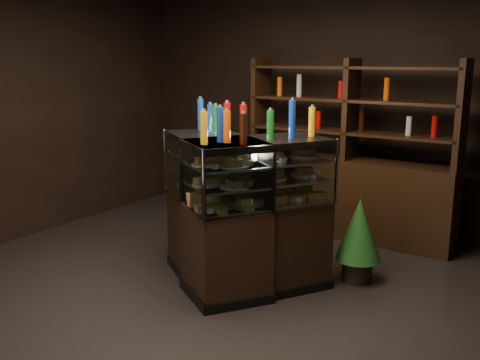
% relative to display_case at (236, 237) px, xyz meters
% --- Properties ---
extents(ground, '(5.00, 5.00, 0.00)m').
position_rel_display_case_xyz_m(ground, '(-0.27, -0.20, -0.45)').
color(ground, black).
rests_on(ground, ground).
extents(room_shell, '(5.02, 5.02, 3.01)m').
position_rel_display_case_xyz_m(room_shell, '(-0.27, -0.20, 1.49)').
color(room_shell, black).
rests_on(room_shell, ground).
extents(display_case, '(1.65, 1.37, 1.35)m').
position_rel_display_case_xyz_m(display_case, '(0.00, 0.00, 0.00)').
color(display_case, black).
rests_on(display_case, ground).
extents(food_display, '(1.29, 1.05, 0.42)m').
position_rel_display_case_xyz_m(food_display, '(0.00, -0.00, 0.56)').
color(food_display, gold).
rests_on(food_display, display_case).
extents(bottles_top, '(1.12, 0.91, 0.30)m').
position_rel_display_case_xyz_m(bottles_top, '(-0.00, 0.00, 1.02)').
color(bottles_top, '#B20C0A').
rests_on(bottles_top, display_case).
extents(potted_conifer, '(0.41, 0.41, 0.88)m').
position_rel_display_case_xyz_m(potted_conifer, '(0.88, 0.69, 0.05)').
color(potted_conifer, black).
rests_on(potted_conifer, ground).
extents(back_shelving, '(2.38, 0.44, 2.00)m').
position_rel_display_case_xyz_m(back_shelving, '(0.29, 1.85, 0.15)').
color(back_shelving, black).
rests_on(back_shelving, ground).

